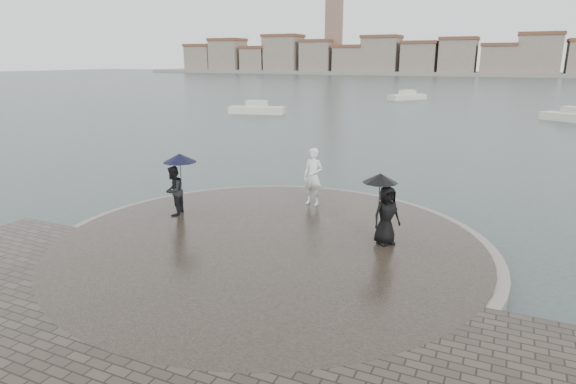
% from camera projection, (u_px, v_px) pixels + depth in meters
% --- Properties ---
extents(ground, '(400.00, 400.00, 0.00)m').
position_uv_depth(ground, '(196.00, 308.00, 10.59)').
color(ground, '#2B3835').
rests_on(ground, ground).
extents(kerb_ring, '(12.50, 12.50, 0.32)m').
position_uv_depth(kerb_ring, '(269.00, 247.00, 13.60)').
color(kerb_ring, gray).
rests_on(kerb_ring, ground).
extents(quay_tip, '(11.90, 11.90, 0.36)m').
position_uv_depth(quay_tip, '(269.00, 246.00, 13.60)').
color(quay_tip, '#2D261E').
rests_on(quay_tip, ground).
extents(statue, '(0.79, 0.58, 1.99)m').
position_uv_depth(statue, '(313.00, 177.00, 16.65)').
color(statue, white).
rests_on(statue, quay_tip).
extents(visitor_left, '(1.20, 1.11, 2.04)m').
position_uv_depth(visitor_left, '(175.00, 181.00, 15.50)').
color(visitor_left, black).
rests_on(visitor_left, quay_tip).
extents(visitor_right, '(1.20, 1.06, 1.95)m').
position_uv_depth(visitor_right, '(385.00, 206.00, 13.09)').
color(visitor_right, black).
rests_on(visitor_right, quay_tip).
extents(far_skyline, '(260.00, 20.00, 37.00)m').
position_uv_depth(far_skyline, '(477.00, 58.00, 152.13)').
color(far_skyline, gray).
rests_on(far_skyline, ground).
extents(boats, '(33.74, 27.64, 1.50)m').
position_uv_depth(boats, '(406.00, 107.00, 51.40)').
color(boats, silver).
rests_on(boats, ground).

